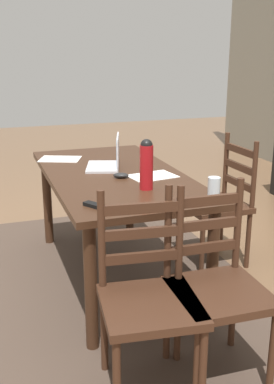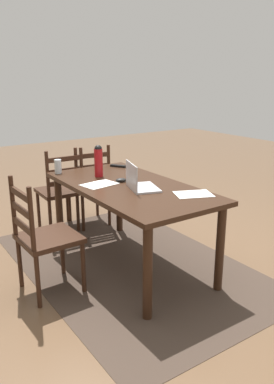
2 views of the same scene
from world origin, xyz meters
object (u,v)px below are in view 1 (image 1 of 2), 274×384
drinking_glass (214,189)px  tv_remote (97,206)px  laptop (109,160)px  chair_far_head (219,203)px  chair_right_near (149,299)px  computer_mouse (121,175)px  water_bottle (146,163)px  chair_right_far (216,287)px  dining_table (114,186)px

drinking_glass → tv_remote: drinking_glass is taller
laptop → tv_remote: laptop is taller
chair_far_head → chair_right_near: (1.13, -0.98, 0.00)m
drinking_glass → computer_mouse: drinking_glass is taller
drinking_glass → water_bottle: bearing=-141.5°
water_bottle → drinking_glass: size_ratio=2.22×
chair_right_far → laptop: (-1.27, -0.17, 0.36)m
chair_far_head → laptop: size_ratio=2.55×
computer_mouse → water_bottle: bearing=37.2°
dining_table → laptop: laptop is taller
chair_right_near → drinking_glass: size_ratio=7.03×
drinking_glass → tv_remote: bearing=-98.8°
laptop → drinking_glass: size_ratio=2.75×
dining_table → drinking_glass: drinking_glass is taller
chair_far_head → chair_right_near: size_ratio=1.00×
water_bottle → tv_remote: (0.24, -0.36, -0.15)m
dining_table → chair_right_near: chair_right_near is taller
chair_far_head → chair_right_far: same height
laptop → computer_mouse: bearing=-0.5°
chair_right_near → computer_mouse: (-1.00, 0.17, 0.32)m
chair_right_near → water_bottle: 0.88m
computer_mouse → chair_far_head: bearing=123.3°
chair_right_near → tv_remote: chair_right_near is taller
water_bottle → chair_far_head: bearing=120.1°
chair_right_far → laptop: 1.33m
chair_right_far → tv_remote: (-0.47, -0.46, 0.31)m
dining_table → chair_far_head: 0.83m
chair_right_far → computer_mouse: 1.06m
chair_right_near → computer_mouse: 1.06m
chair_right_far → tv_remote: 0.73m
chair_right_far → laptop: bearing=-172.5°
drinking_glass → computer_mouse: bearing=-151.5°
chair_right_near → tv_remote: 0.58m
drinking_glass → computer_mouse: (-0.62, -0.34, -0.05)m
drinking_glass → dining_table: bearing=-155.7°
chair_right_near → dining_table: bearing=171.5°
chair_right_near → tv_remote: size_ratio=5.59×
chair_far_head → drinking_glass: 0.96m
chair_right_far → tv_remote: chair_right_far is taller
computer_mouse → tv_remote: (0.52, -0.29, -0.01)m
chair_far_head → computer_mouse: 0.87m
drinking_glass → laptop: bearing=-159.6°
computer_mouse → chair_right_far: bearing=33.1°
water_bottle → computer_mouse: water_bottle is taller
tv_remote → chair_right_far: bearing=-77.6°
water_bottle → tv_remote: 0.46m
tv_remote → drinking_glass: bearing=-40.7°
water_bottle → drinking_glass: (0.34, 0.27, -0.09)m
water_bottle → computer_mouse: size_ratio=3.00×
laptop → computer_mouse: laptop is taller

